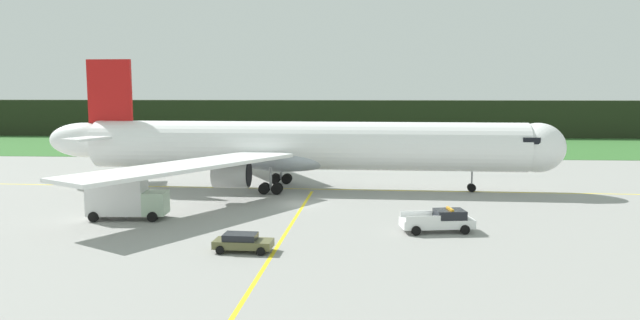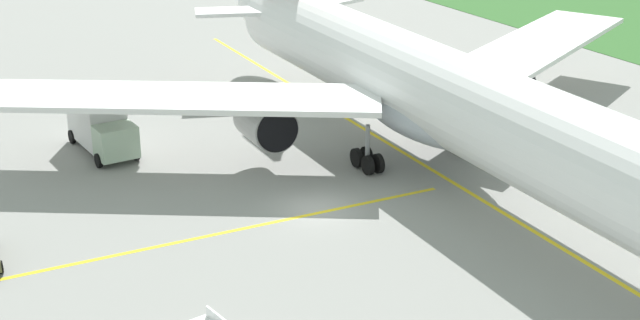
# 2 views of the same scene
# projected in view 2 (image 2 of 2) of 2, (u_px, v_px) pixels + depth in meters

# --- Properties ---
(ground) EXTENTS (320.00, 320.00, 0.00)m
(ground) POSITION_uv_depth(u_px,v_px,m) (316.00, 209.00, 50.43)
(ground) COLOR gray
(taxiway_centerline_main) EXTENTS (78.24, 3.32, 0.01)m
(taxiway_centerline_main) POSITION_uv_depth(u_px,v_px,m) (447.00, 179.00, 54.44)
(taxiway_centerline_main) COLOR yellow
(taxiway_centerline_main) RESTS_ON ground
(taxiway_centerline_spur) EXTENTS (1.76, 37.90, 0.01)m
(taxiway_centerline_spur) POSITION_uv_depth(u_px,v_px,m) (111.00, 256.00, 45.15)
(taxiway_centerline_spur) COLOR yellow
(taxiway_centerline_spur) RESTS_ON ground
(airliner) EXTENTS (59.11, 51.78, 14.77)m
(airliner) POSITION_uv_depth(u_px,v_px,m) (444.00, 98.00, 53.32)
(airliner) COLOR white
(airliner) RESTS_ON ground
(catering_truck) EXTENTS (6.90, 3.00, 3.92)m
(catering_truck) POSITION_uv_depth(u_px,v_px,m) (100.00, 122.00, 58.25)
(catering_truck) COLOR #A7C0A5
(catering_truck) RESTS_ON ground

